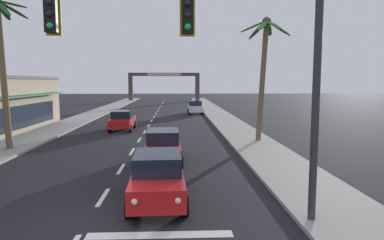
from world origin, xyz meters
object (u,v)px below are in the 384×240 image
(palm_left_second, at_px, (1,45))
(town_gateway_arch, at_px, (164,82))
(traffic_signal_mast, at_px, (195,43))
(sedan_oncoming_far, at_px, (123,120))
(sedan_third_in_queue, at_px, (163,146))
(palm_right_second, at_px, (264,57))
(sedan_lead_at_stop_bar, at_px, (158,177))
(sedan_parked_nearest_kerb, at_px, (195,107))

(palm_left_second, xyz_separation_m, town_gateway_arch, (7.59, 54.68, -2.32))
(traffic_signal_mast, xyz_separation_m, sedan_oncoming_far, (-5.17, 20.30, -4.37))
(sedan_third_in_queue, bearing_deg, palm_right_second, 41.28)
(traffic_signal_mast, bearing_deg, town_gateway_arch, 92.77)
(sedan_third_in_queue, distance_m, palm_right_second, 10.05)
(sedan_lead_at_stop_bar, height_order, sedan_oncoming_far, same)
(palm_left_second, bearing_deg, traffic_signal_mast, -46.84)
(traffic_signal_mast, xyz_separation_m, sedan_third_in_queue, (-1.23, 8.01, -4.37))
(sedan_oncoming_far, bearing_deg, town_gateway_arch, 87.54)
(sedan_third_in_queue, height_order, palm_right_second, palm_right_second)
(sedan_third_in_queue, height_order, town_gateway_arch, town_gateway_arch)
(sedan_third_in_queue, bearing_deg, palm_left_second, 159.90)
(sedan_parked_nearest_kerb, bearing_deg, town_gateway_arch, 99.40)
(sedan_parked_nearest_kerb, height_order, palm_left_second, palm_left_second)
(traffic_signal_mast, xyz_separation_m, palm_right_second, (5.35, 13.79, 0.56))
(sedan_third_in_queue, xyz_separation_m, palm_right_second, (6.58, 5.78, 4.93))
(palm_left_second, height_order, town_gateway_arch, palm_left_second)
(sedan_third_in_queue, bearing_deg, traffic_signal_mast, -81.24)
(palm_right_second, bearing_deg, sedan_third_in_queue, -138.72)
(sedan_oncoming_far, xyz_separation_m, palm_right_second, (10.52, -6.52, 4.93))
(sedan_lead_at_stop_bar, bearing_deg, palm_right_second, 60.62)
(sedan_oncoming_far, bearing_deg, palm_left_second, -122.57)
(sedan_third_in_queue, xyz_separation_m, sedan_parked_nearest_kerb, (3.13, 27.43, 0.00))
(sedan_parked_nearest_kerb, relative_size, palm_left_second, 0.49)
(traffic_signal_mast, relative_size, palm_left_second, 1.22)
(palm_right_second, bearing_deg, palm_left_second, -171.95)
(town_gateway_arch, bearing_deg, palm_left_second, -97.90)
(sedan_third_in_queue, bearing_deg, sedan_oncoming_far, 107.75)
(traffic_signal_mast, distance_m, sedan_lead_at_stop_bar, 5.02)
(sedan_third_in_queue, xyz_separation_m, palm_left_second, (-9.56, 3.50, 5.45))
(sedan_oncoming_far, relative_size, palm_right_second, 0.53)
(sedan_lead_at_stop_bar, height_order, town_gateway_arch, town_gateway_arch)
(sedan_parked_nearest_kerb, xyz_separation_m, palm_left_second, (-12.68, -23.94, 5.45))
(traffic_signal_mast, height_order, sedan_oncoming_far, traffic_signal_mast)
(sedan_lead_at_stop_bar, relative_size, palm_right_second, 0.53)
(palm_right_second, bearing_deg, sedan_parked_nearest_kerb, 99.07)
(sedan_lead_at_stop_bar, distance_m, town_gateway_arch, 64.13)
(traffic_signal_mast, bearing_deg, palm_left_second, 133.16)
(sedan_oncoming_far, bearing_deg, sedan_third_in_queue, -72.25)
(sedan_parked_nearest_kerb, bearing_deg, palm_right_second, -80.93)
(traffic_signal_mast, bearing_deg, sedan_oncoming_far, 104.28)
(traffic_signal_mast, relative_size, palm_right_second, 1.31)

